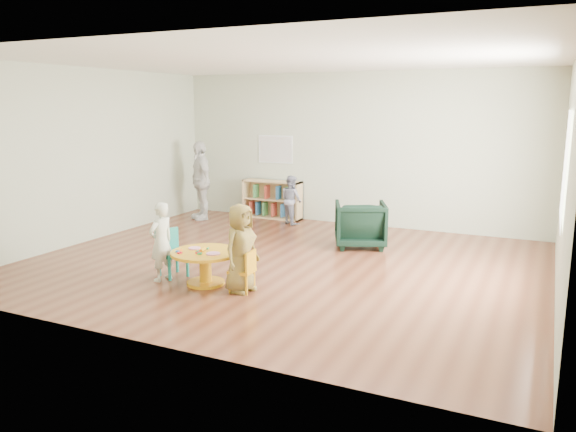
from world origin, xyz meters
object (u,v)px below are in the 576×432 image
object	(u,v)px
bookshelf	(272,200)
toddler	(291,200)
adult_caretaker	(201,180)
activity_table	(205,261)
armchair	(360,224)
child_left	(161,242)
child_right	(241,248)
kid_chair_left	(171,251)
kid_chair_right	(245,270)

from	to	relation	value
bookshelf	toddler	distance (m)	0.70
adult_caretaker	activity_table	bearing A→B (deg)	-16.96
armchair	toddler	size ratio (longest dim) A/B	0.86
activity_table	child_left	size ratio (longest dim) A/B	0.84
bookshelf	child_right	bearing A→B (deg)	-67.95
kid_chair_left	activity_table	bearing A→B (deg)	102.31
bookshelf	adult_caretaker	distance (m)	1.45
activity_table	kid_chair_left	distance (m)	0.62
kid_chair_right	activity_table	bearing A→B (deg)	81.59
activity_table	kid_chair_left	xyz separation A→B (m)	(-0.61, 0.12, 0.04)
activity_table	child_right	distance (m)	0.59
adult_caretaker	armchair	bearing A→B (deg)	26.13
armchair	adult_caretaker	distance (m)	3.61
activity_table	bookshelf	xyz separation A→B (m)	(-1.15, 4.12, 0.07)
kid_chair_left	kid_chair_right	distance (m)	1.21
bookshelf	child_left	size ratio (longest dim) A/B	1.19
kid_chair_right	child_right	xyz separation A→B (m)	(-0.05, -0.00, 0.26)
bookshelf	child_left	xyz separation A→B (m)	(0.55, -4.21, 0.14)
kid_chair_left	toddler	world-z (taller)	toddler
kid_chair_left	armchair	distance (m)	3.08
child_right	toddler	xyz separation A→B (m)	(-1.10, 3.80, -0.08)
kid_chair_right	kid_chair_left	bearing A→B (deg)	77.94
kid_chair_right	toddler	size ratio (longest dim) A/B	0.55
activity_table	kid_chair_left	size ratio (longest dim) A/B	1.38
activity_table	toddler	size ratio (longest dim) A/B	0.92
child_left	child_right	distance (m)	1.14
toddler	adult_caretaker	world-z (taller)	adult_caretaker
bookshelf	armchair	xyz separation A→B (m)	(2.30, -1.47, -0.01)
child_left	toddler	bearing A→B (deg)	-170.37
activity_table	bookshelf	size ratio (longest dim) A/B	0.71
kid_chair_left	kid_chair_right	size ratio (longest dim) A/B	1.21
child_left	toddler	world-z (taller)	child_left
child_right	activity_table	bearing A→B (deg)	94.24
toddler	adult_caretaker	distance (m)	1.85
armchair	child_left	bearing A→B (deg)	35.03
bookshelf	toddler	world-z (taller)	toddler
child_left	adult_caretaker	distance (m)	3.94
kid_chair_left	child_left	xyz separation A→B (m)	(0.01, -0.21, 0.17)
activity_table	kid_chair_right	distance (m)	0.59
activity_table	bookshelf	bearing A→B (deg)	105.53
kid_chair_right	armchair	distance (m)	2.75
child_right	toddler	distance (m)	3.96
kid_chair_right	child_left	world-z (taller)	child_left
kid_chair_left	toddler	distance (m)	3.64
child_left	toddler	distance (m)	3.85
toddler	armchair	bearing A→B (deg)	178.38
kid_chair_left	armchair	bearing A→B (deg)	168.62
bookshelf	adult_caretaker	size ratio (longest dim) A/B	0.79
armchair	child_left	world-z (taller)	child_left
child_right	adult_caretaker	size ratio (longest dim) A/B	0.70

